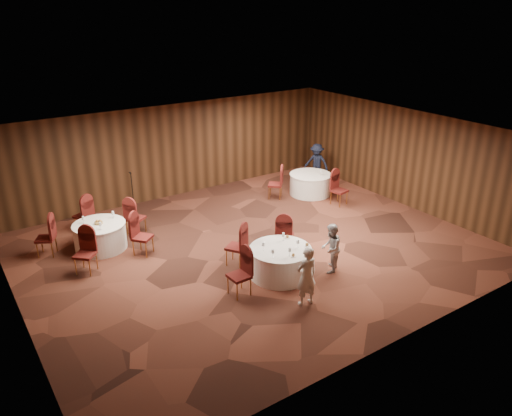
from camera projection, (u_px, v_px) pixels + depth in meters
ground at (254, 248)px, 13.87m from camera, size 12.00×12.00×0.00m
room_shell at (254, 182)px, 13.11m from camera, size 12.00×12.00×12.00m
table_main at (280, 262)px, 12.39m from camera, size 1.55×1.55×0.74m
table_left at (100, 236)px, 13.74m from camera, size 1.43×1.43×0.74m
table_right at (310, 184)px, 17.62m from camera, size 1.47×1.47×0.74m
chairs_main at (254, 251)px, 12.62m from camera, size 2.81×1.92×1.00m
chairs_left at (99, 232)px, 13.69m from camera, size 3.21×3.18×1.00m
chairs_right at (307, 187)px, 16.94m from camera, size 2.09×2.36×1.00m
tabletop_main at (288, 245)px, 12.21m from camera, size 1.17×1.03×0.22m
tabletop_left at (99, 221)px, 13.57m from camera, size 0.87×0.72×0.22m
tabletop_right at (321, 171)px, 17.32m from camera, size 0.08×0.08×0.22m
mic_stand at (134, 208)px, 15.31m from camera, size 0.24×0.24×1.63m
woman_a at (306, 276)px, 11.07m from camera, size 0.54×0.38×1.42m
woman_b at (331, 248)px, 12.47m from camera, size 0.79×0.78×1.29m
man_c at (317, 163)px, 18.77m from camera, size 0.92×1.08×1.45m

